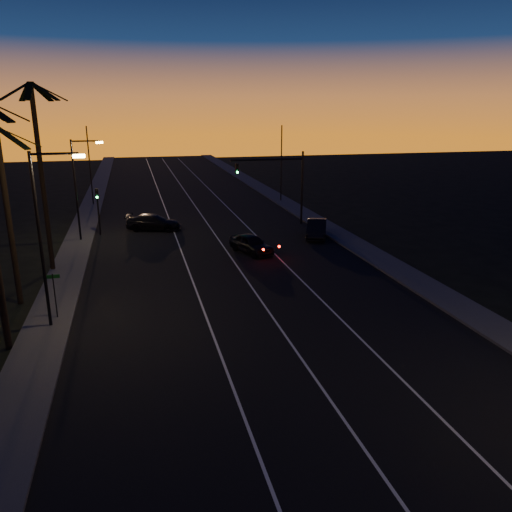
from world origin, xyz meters
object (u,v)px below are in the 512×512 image
object	(u,v)px
signal_mast	(279,176)
right_car	(317,229)
lead_car	(251,244)
cross_car	(154,222)

from	to	relation	value
signal_mast	right_car	world-z (taller)	signal_mast
lead_car	cross_car	bearing A→B (deg)	126.16
right_car	lead_car	bearing A→B (deg)	-152.93
signal_mast	cross_car	distance (m)	12.55
lead_car	cross_car	distance (m)	11.92
right_car	cross_car	distance (m)	15.06
signal_mast	cross_car	bearing A→B (deg)	176.95
cross_car	signal_mast	bearing A→B (deg)	-3.05
signal_mast	right_car	distance (m)	7.10
signal_mast	lead_car	size ratio (longest dim) A/B	1.40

